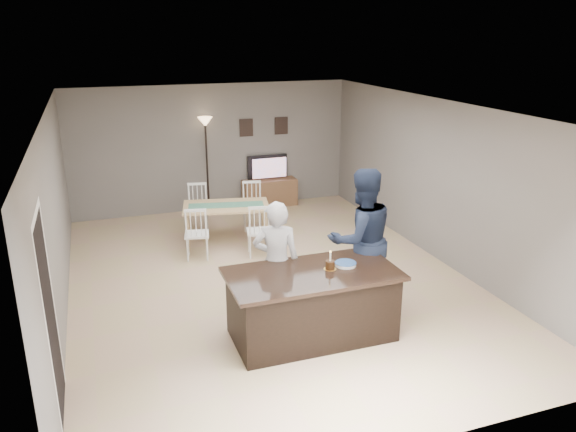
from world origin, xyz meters
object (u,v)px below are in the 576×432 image
object	(u,v)px
plate_stack	(346,264)
dining_table	(226,212)
floor_lamp	(206,139)
woman	(276,263)
television	(268,167)
birthday_cake	(330,265)
man	(361,239)
tv_console	(270,193)
kitchen_island	(312,304)

from	to	relation	value
plate_stack	dining_table	size ratio (longest dim) A/B	0.14
plate_stack	floor_lamp	distance (m)	5.62
dining_table	woman	bearing A→B (deg)	-79.43
television	dining_table	xyz separation A→B (m)	(-1.44, -2.00, -0.26)
woman	floor_lamp	bearing A→B (deg)	-70.71
birthday_cake	floor_lamp	distance (m)	5.63
dining_table	man	bearing A→B (deg)	-57.17
television	plate_stack	bearing A→B (deg)	82.58
woman	birthday_cake	bearing A→B (deg)	155.36
tv_console	floor_lamp	size ratio (longest dim) A/B	0.58
tv_console	man	xyz separation A→B (m)	(-0.25, -5.00, 0.71)
birthday_cake	man	bearing A→B (deg)	38.46
tv_console	man	bearing A→B (deg)	-92.86
tv_console	woman	bearing A→B (deg)	-106.58
woman	plate_stack	bearing A→B (deg)	167.25
television	man	world-z (taller)	man
tv_console	plate_stack	distance (m)	5.61
tv_console	floor_lamp	xyz separation A→B (m)	(-1.38, 0.02, 1.29)
tv_console	dining_table	bearing A→B (deg)	-126.70
kitchen_island	television	world-z (taller)	television
kitchen_island	man	distance (m)	1.24
television	man	xyz separation A→B (m)	(-0.25, -5.07, 0.15)
plate_stack	woman	bearing A→B (deg)	146.62
floor_lamp	dining_table	bearing A→B (deg)	-91.88
tv_console	dining_table	world-z (taller)	dining_table
woman	birthday_cake	distance (m)	0.77
woman	television	bearing A→B (deg)	-85.75
tv_console	woman	world-z (taller)	woman
television	birthday_cake	world-z (taller)	birthday_cake
man	dining_table	xyz separation A→B (m)	(-1.19, 3.06, -0.41)
floor_lamp	plate_stack	bearing A→B (deg)	-83.33
kitchen_island	floor_lamp	bearing A→B (deg)	91.82
man	plate_stack	world-z (taller)	man
television	floor_lamp	xyz separation A→B (m)	(-1.38, -0.05, 0.73)
tv_console	birthday_cake	distance (m)	5.68
plate_stack	floor_lamp	xyz separation A→B (m)	(-0.65, 5.54, 0.67)
woman	birthday_cake	xyz separation A→B (m)	(0.53, -0.54, 0.11)
tv_console	plate_stack	size ratio (longest dim) A/B	4.36
birthday_cake	woman	bearing A→B (deg)	134.74
birthday_cake	dining_table	size ratio (longest dim) A/B	0.12
dining_table	floor_lamp	distance (m)	2.19
television	woman	xyz separation A→B (m)	(-1.50, -5.09, -0.02)
kitchen_island	television	distance (m)	5.78
kitchen_island	man	bearing A→B (deg)	31.16
man	plate_stack	distance (m)	0.72
tv_console	television	distance (m)	0.57
dining_table	floor_lamp	size ratio (longest dim) A/B	0.98
kitchen_island	dining_table	xyz separation A→B (m)	(-0.24, 3.64, 0.15)
kitchen_island	tv_console	bearing A→B (deg)	77.84
man	plate_stack	bearing A→B (deg)	46.80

